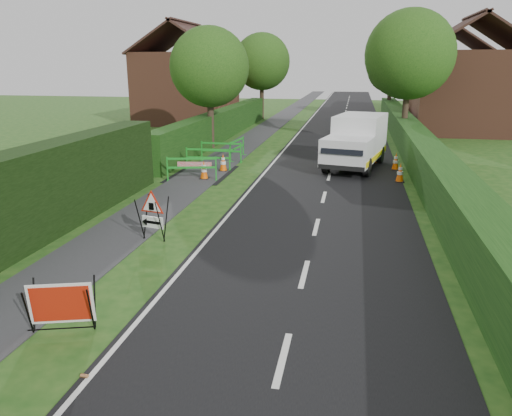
{
  "coord_description": "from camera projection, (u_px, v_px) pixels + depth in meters",
  "views": [
    {
      "loc": [
        3.45,
        -9.6,
        4.67
      ],
      "look_at": [
        1.11,
        2.32,
        1.15
      ],
      "focal_mm": 35.0,
      "sensor_mm": 36.0,
      "label": 1
    }
  ],
  "objects": [
    {
      "name": "footpath",
      "position": [
        281.0,
        118.0,
        44.53
      ],
      "size": [
        2.0,
        90.0,
        0.02
      ],
      "primitive_type": "cube",
      "color": "#2D2D30",
      "rests_on": "ground"
    },
    {
      "name": "traffic_cone_4",
      "position": [
        223.0,
        162.0,
        22.43
      ],
      "size": [
        0.38,
        0.38,
        0.79
      ],
      "color": "black",
      "rests_on": "ground"
    },
    {
      "name": "ped_barrier_3",
      "position": [
        237.0,
        146.0,
        25.35
      ],
      "size": [
        0.56,
        2.09,
        1.0
      ],
      "rotation": [
        0.0,
        0.0,
        1.47
      ],
      "color": "#1A9223",
      "rests_on": "ground"
    },
    {
      "name": "red_rect_sign",
      "position": [
        61.0,
        305.0,
        8.87
      ],
      "size": [
        1.25,
        0.97,
        0.95
      ],
      "rotation": [
        0.0,
        0.0,
        0.3
      ],
      "color": "black",
      "rests_on": "ground"
    },
    {
      "name": "traffic_cone_3",
      "position": [
        204.0,
        170.0,
        20.87
      ],
      "size": [
        0.38,
        0.38,
        0.79
      ],
      "color": "black",
      "rests_on": "ground"
    },
    {
      "name": "tree_nw",
      "position": [
        209.0,
        67.0,
        27.55
      ],
      "size": [
        4.4,
        4.4,
        6.7
      ],
      "color": "#2D2116",
      "rests_on": "ground"
    },
    {
      "name": "tree_fe",
      "position": [
        391.0,
        69.0,
        44.44
      ],
      "size": [
        4.2,
        4.2,
        6.33
      ],
      "color": "#2D2116",
      "rests_on": "ground"
    },
    {
      "name": "road_surface",
      "position": [
        344.0,
        119.0,
        43.51
      ],
      "size": [
        6.0,
        90.0,
        0.02
      ],
      "primitive_type": "cube",
      "color": "black",
      "rests_on": "ground"
    },
    {
      "name": "litter_can",
      "position": [
        85.0,
        378.0,
        7.7
      ],
      "size": [
        0.12,
        0.07,
        0.07
      ],
      "primitive_type": "cylinder",
      "rotation": [
        0.0,
        1.57,
        0.0
      ],
      "color": "#BF7F4C",
      "rests_on": "ground"
    },
    {
      "name": "tree_ne",
      "position": [
        410.0,
        55.0,
        29.09
      ],
      "size": [
        5.2,
        5.2,
        7.79
      ],
      "color": "#2D2116",
      "rests_on": "ground"
    },
    {
      "name": "works_van",
      "position": [
        356.0,
        140.0,
        23.03
      ],
      "size": [
        3.04,
        5.48,
        2.37
      ],
      "rotation": [
        0.0,
        0.0,
        -0.21
      ],
      "color": "silver",
      "rests_on": "ground"
    },
    {
      "name": "ped_barrier_0",
      "position": [
        192.0,
        166.0,
        20.54
      ],
      "size": [
        2.08,
        0.82,
        1.0
      ],
      "rotation": [
        0.0,
        0.0,
        0.24
      ],
      "color": "#1A9223",
      "rests_on": "ground"
    },
    {
      "name": "house_west",
      "position": [
        187.0,
        86.0,
        40.3
      ],
      "size": [
        7.5,
        7.4,
        7.88
      ],
      "color": "brown",
      "rests_on": "ground"
    },
    {
      "name": "tree_fw",
      "position": [
        262.0,
        62.0,
        42.54
      ],
      "size": [
        4.8,
        4.8,
        7.24
      ],
      "color": "#2D2116",
      "rests_on": "ground"
    },
    {
      "name": "hedge_west_far",
      "position": [
        222.0,
        138.0,
        32.65
      ],
      "size": [
        1.0,
        24.0,
        1.8
      ],
      "primitive_type": "cube",
      "color": "#14380F",
      "rests_on": "ground"
    },
    {
      "name": "traffic_cone_2",
      "position": [
        377.0,
        155.0,
        24.23
      ],
      "size": [
        0.38,
        0.38,
        0.79
      ],
      "color": "black",
      "rests_on": "ground"
    },
    {
      "name": "house_east_a",
      "position": [
        467.0,
        90.0,
        34.53
      ],
      "size": [
        7.5,
        7.4,
        7.88
      ],
      "color": "brown",
      "rests_on": "ground"
    },
    {
      "name": "hedge_east",
      "position": [
        415.0,
        161.0,
        24.86
      ],
      "size": [
        1.2,
        50.0,
        1.5
      ],
      "primitive_type": "cube",
      "color": "#14380F",
      "rests_on": "ground"
    },
    {
      "name": "hatchback_car",
      "position": [
        345.0,
        125.0,
        33.86
      ],
      "size": [
        2.0,
        3.99,
        1.3
      ],
      "primitive_type": "imported",
      "rotation": [
        0.0,
        0.0,
        0.12
      ],
      "color": "white",
      "rests_on": "ground"
    },
    {
      "name": "triangle_sign",
      "position": [
        151.0,
        212.0,
        13.43
      ],
      "size": [
        0.97,
        0.97,
        1.2
      ],
      "rotation": [
        0.0,
        0.0,
        -0.21
      ],
      "color": "black",
      "rests_on": "ground"
    },
    {
      "name": "ground",
      "position": [
        187.0,
        284.0,
        10.99
      ],
      "size": [
        120.0,
        120.0,
        0.0
      ],
      "primitive_type": "plane",
      "color": "#1B4814",
      "rests_on": "ground"
    },
    {
      "name": "traffic_cone_1",
      "position": [
        396.0,
        161.0,
        22.69
      ],
      "size": [
        0.38,
        0.38,
        0.79
      ],
      "color": "black",
      "rests_on": "ground"
    },
    {
      "name": "ped_barrier_2",
      "position": [
        221.0,
        149.0,
        24.45
      ],
      "size": [
        2.07,
        0.4,
        1.0
      ],
      "rotation": [
        0.0,
        0.0,
        -0.03
      ],
      "color": "#1A9223",
      "rests_on": "ground"
    },
    {
      "name": "house_east_b",
      "position": [
        448.0,
        83.0,
        47.54
      ],
      "size": [
        7.5,
        7.4,
        7.88
      ],
      "color": "brown",
      "rests_on": "ground"
    },
    {
      "name": "ped_barrier_1",
      "position": [
        208.0,
        156.0,
        22.68
      ],
      "size": [
        2.08,
        0.47,
        1.0
      ],
      "rotation": [
        0.0,
        0.0,
        0.06
      ],
      "color": "#1A9223",
      "rests_on": "ground"
    },
    {
      "name": "redwhite_plank",
      "position": [
        195.0,
        175.0,
        21.75
      ],
      "size": [
        1.49,
        0.22,
        0.25
      ],
      "primitive_type": "cube",
      "rotation": [
        0.0,
        0.0,
        0.12
      ],
      "color": "red",
      "rests_on": "ground"
    },
    {
      "name": "traffic_cone_0",
      "position": [
        400.0,
        173.0,
        20.35
      ],
      "size": [
        0.38,
        0.38,
        0.79
      ],
      "color": "black",
      "rests_on": "ground"
    }
  ]
}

